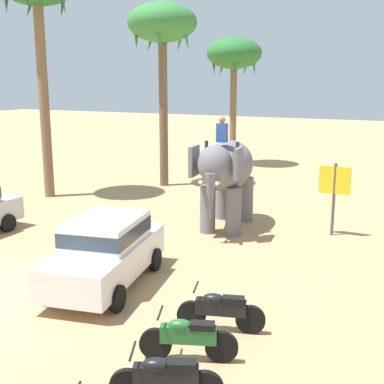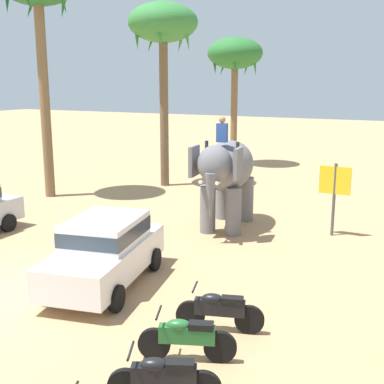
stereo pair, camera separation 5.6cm
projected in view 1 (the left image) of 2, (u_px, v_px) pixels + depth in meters
ground_plane at (24, 292)px, 11.99m from camera, size 120.00×120.00×0.00m
car_sedan_foreground at (106, 249)px, 12.27m from camera, size 2.50×4.36×1.70m
elephant_with_mahout at (226, 171)px, 16.83m from camera, size 2.04×3.98×3.88m
motorcycle_second_in_row at (166, 378)px, 7.73m from camera, size 1.68×0.88×0.94m
motorcycle_mid_row at (188, 337)px, 8.97m from camera, size 1.71×0.82×0.94m
motorcycle_fourth_in_row at (221, 310)px, 10.04m from camera, size 1.75×0.73×0.94m
palm_tree_near_hut at (234, 57)px, 28.80m from camera, size 3.20×3.20×7.45m
palm_tree_left_of_road at (162, 28)px, 22.75m from camera, size 3.20×3.20×8.49m
signboard_yellow at (335, 185)px, 16.09m from camera, size 1.00×0.10×2.40m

